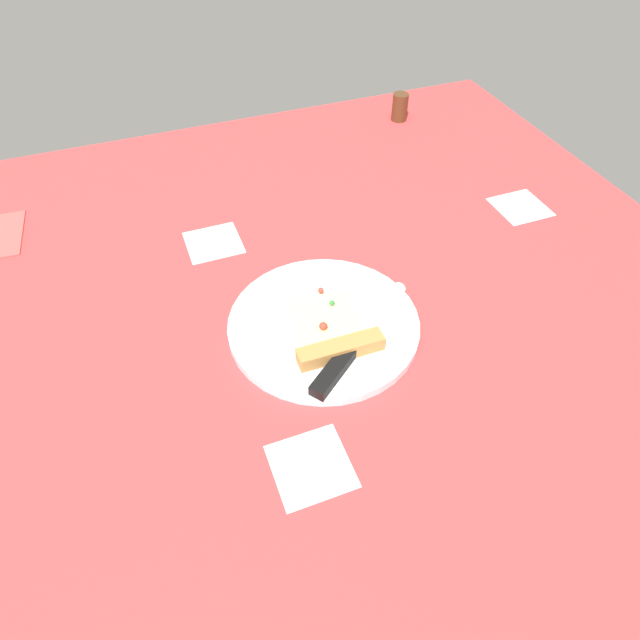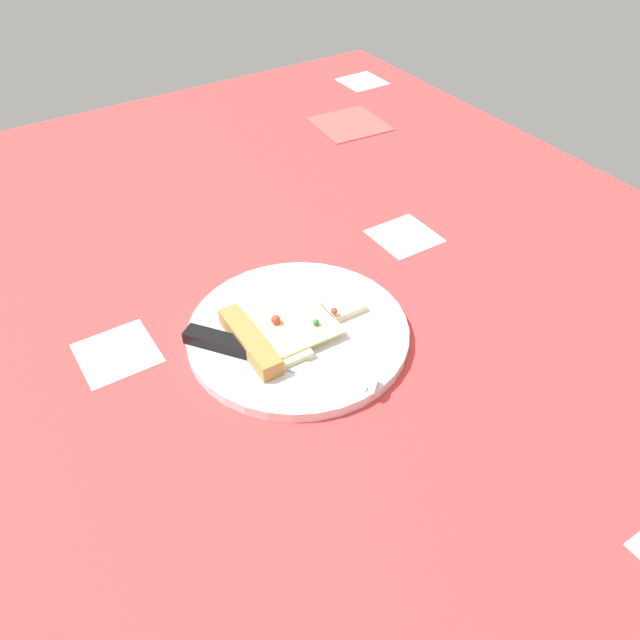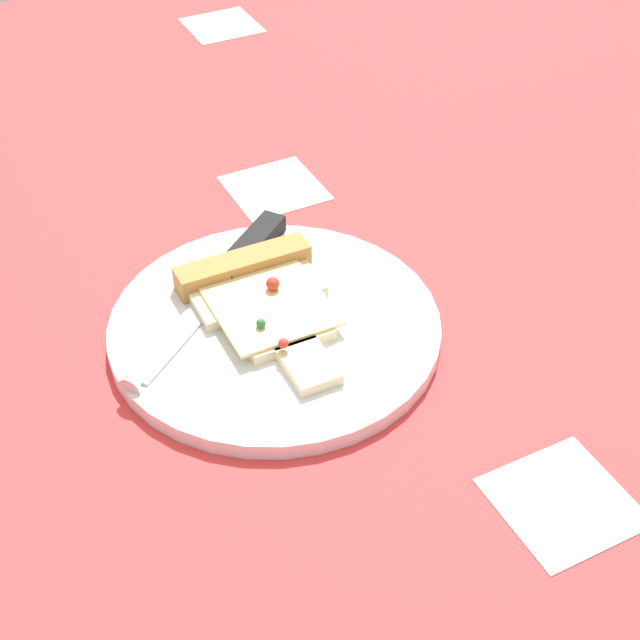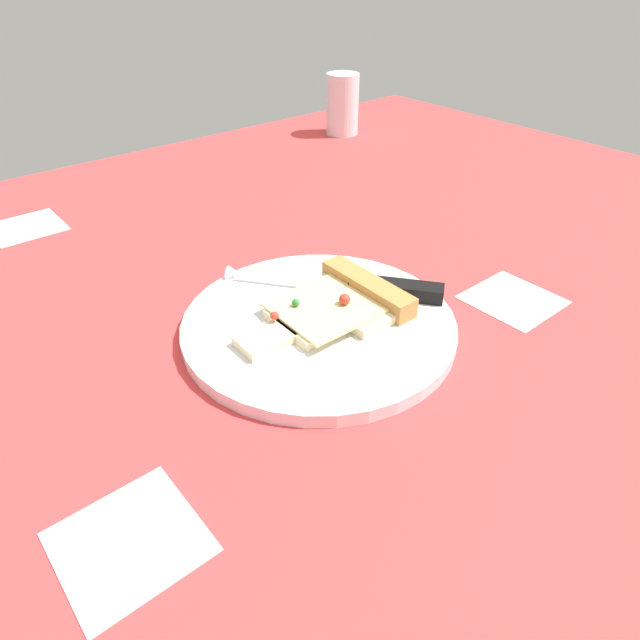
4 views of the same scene
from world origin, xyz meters
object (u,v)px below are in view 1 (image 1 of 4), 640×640
(plate, at_px, (324,325))
(knife, at_px, (353,347))
(pepper_shaker, at_px, (400,107))
(pizza_slice, at_px, (330,330))

(plate, relative_size, knife, 1.35)
(plate, height_order, pepper_shaker, pepper_shaker)
(plate, bearing_deg, knife, -164.15)
(pepper_shaker, bearing_deg, knife, 148.39)
(knife, bearing_deg, plate, 158.61)
(plate, xyz_separation_m, pepper_shaker, (0.54, -0.39, 0.02))
(pizza_slice, height_order, knife, pizza_slice)
(plate, relative_size, pepper_shaker, 4.69)
(plate, bearing_deg, pizza_slice, 179.10)
(plate, height_order, pizza_slice, pizza_slice)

